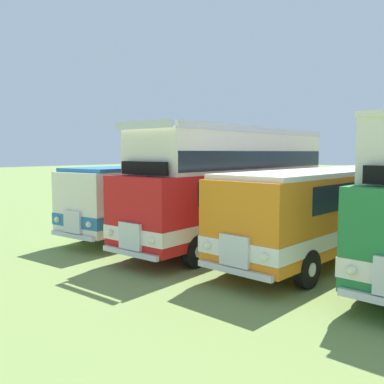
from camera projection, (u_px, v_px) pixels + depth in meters
name	position (u px, v px, depth m)	size (l,w,h in m)	color
bus_first_in_row	(172.00, 192.00, 19.61)	(3.11, 11.34, 2.99)	silver
bus_second_in_row	(236.00, 183.00, 16.85)	(2.70, 11.24, 4.52)	red
bus_third_in_row	(329.00, 206.00, 14.51)	(3.12, 10.69, 2.99)	orange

